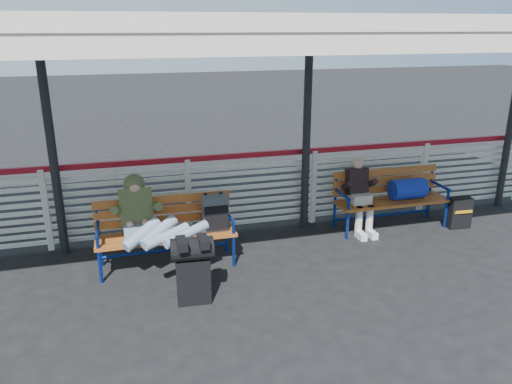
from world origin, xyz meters
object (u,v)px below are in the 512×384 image
object	(u,v)px
luggage_stack	(193,267)
bench_right	(398,191)
bench_left	(181,222)
suitcase_side	(459,213)
traveler_man	(156,227)
companion_person	(360,195)

from	to	relation	value
luggage_stack	bench_right	distance (m)	3.74
bench_left	suitcase_side	xyz separation A→B (m)	(4.39, 0.08, -0.35)
bench_right	traveler_man	world-z (taller)	traveler_man
luggage_stack	traveler_man	size ratio (longest dim) A/B	0.49
companion_person	bench_left	bearing A→B (deg)	-172.18
bench_left	traveler_man	xyz separation A→B (m)	(-0.35, -0.34, 0.10)
bench_left	suitcase_side	bearing A→B (deg)	1.11
traveler_man	suitcase_side	bearing A→B (deg)	5.18
luggage_stack	suitcase_side	bearing A→B (deg)	18.51
bench_right	suitcase_side	world-z (taller)	bench_right
bench_right	traveler_man	xyz separation A→B (m)	(-3.80, -0.74, 0.11)
bench_left	traveler_man	distance (m)	0.50
luggage_stack	suitcase_side	distance (m)	4.54
bench_left	bench_right	bearing A→B (deg)	6.53
luggage_stack	traveler_man	bearing A→B (deg)	120.95
bench_right	companion_person	xyz separation A→B (m)	(-0.66, -0.01, 0.01)
luggage_stack	companion_person	world-z (taller)	companion_person
bench_right	traveler_man	bearing A→B (deg)	-168.99
bench_left	suitcase_side	world-z (taller)	bench_left
luggage_stack	bench_left	distance (m)	1.04
luggage_stack	traveler_man	distance (m)	0.81
companion_person	suitcase_side	xyz separation A→B (m)	(1.60, -0.30, -0.35)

